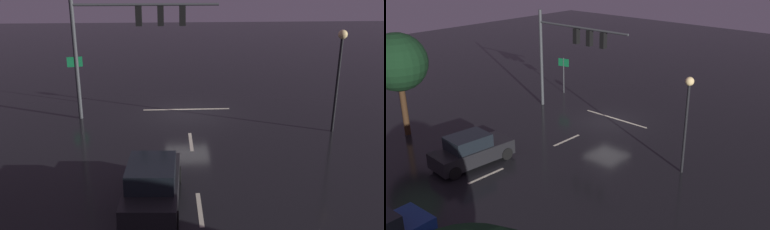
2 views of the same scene
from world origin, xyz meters
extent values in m
plane|color=black|center=(0.00, 0.00, 0.00)|extent=(80.00, 80.00, 0.00)
cylinder|color=#383A3D|center=(5.84, 0.36, 3.45)|extent=(0.22, 0.22, 6.89)
cylinder|color=#383A3D|center=(2.11, 0.36, 6.05)|extent=(7.47, 0.14, 0.14)
cube|color=black|center=(2.48, 0.36, 5.48)|extent=(0.32, 0.36, 1.00)
sphere|color=black|center=(2.48, 0.17, 5.80)|extent=(0.20, 0.20, 0.20)
sphere|color=black|center=(2.48, 0.17, 5.48)|extent=(0.20, 0.20, 0.20)
sphere|color=#19F24C|center=(2.48, 0.17, 5.16)|extent=(0.20, 0.20, 0.20)
cube|color=black|center=(1.36, 0.36, 5.48)|extent=(0.32, 0.36, 1.00)
sphere|color=black|center=(1.36, 0.17, 5.80)|extent=(0.20, 0.20, 0.20)
sphere|color=black|center=(1.36, 0.17, 5.48)|extent=(0.20, 0.20, 0.20)
sphere|color=#19F24C|center=(1.36, 0.17, 5.16)|extent=(0.20, 0.20, 0.20)
cube|color=black|center=(0.24, 0.36, 5.48)|extent=(0.32, 0.36, 1.00)
sphere|color=black|center=(0.24, 0.17, 5.80)|extent=(0.20, 0.20, 0.20)
sphere|color=black|center=(0.24, 0.17, 5.48)|extent=(0.20, 0.20, 0.20)
sphere|color=#19F24C|center=(0.24, 0.17, 5.16)|extent=(0.20, 0.20, 0.20)
cube|color=beige|center=(0.00, 4.00, 0.00)|extent=(0.16, 2.20, 0.01)
cube|color=beige|center=(0.00, 10.00, 0.00)|extent=(0.16, 2.20, 0.01)
cube|color=beige|center=(0.00, -0.84, 0.00)|extent=(5.00, 0.16, 0.01)
cube|color=black|center=(1.62, 9.61, 0.62)|extent=(2.02, 4.39, 0.80)
cube|color=black|center=(1.63, 9.81, 1.36)|extent=(1.71, 2.18, 0.68)
cylinder|color=black|center=(2.38, 7.97, 0.34)|extent=(0.26, 0.69, 0.68)
cylinder|color=black|center=(0.70, 8.06, 0.34)|extent=(0.26, 0.69, 0.68)
cylinder|color=black|center=(2.55, 11.17, 0.34)|extent=(0.26, 0.69, 0.68)
cylinder|color=black|center=(0.87, 11.25, 0.34)|extent=(0.26, 0.69, 0.68)
sphere|color=#F9EFC6|center=(2.16, 7.46, 0.67)|extent=(0.20, 0.20, 0.20)
sphere|color=#F9EFC6|center=(0.86, 7.53, 0.67)|extent=(0.20, 0.20, 0.20)
cylinder|color=black|center=(-7.20, 3.01, 2.35)|extent=(0.14, 0.14, 4.70)
sphere|color=#F9D88C|center=(-7.20, 3.01, 4.88)|extent=(0.44, 0.44, 0.44)
cylinder|color=#383A3D|center=(6.59, -2.71, 1.41)|extent=(0.09, 0.09, 2.83)
cube|color=#0F6033|center=(6.59, -2.71, 2.48)|extent=(0.89, 0.24, 0.60)
camera|label=1|loc=(0.98, 23.02, 8.04)|focal=40.55mm
camera|label=2|loc=(-16.93, 21.98, 10.90)|focal=41.90mm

